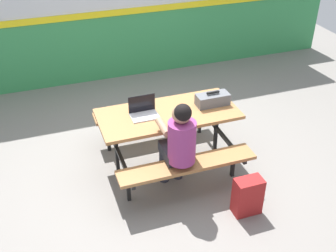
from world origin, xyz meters
TOP-DOWN VIEW (x-y plane):
  - ground_plane at (0.00, 0.00)m, footprint 10.00×10.00m
  - accent_backdrop at (0.00, 2.67)m, footprint 8.00×0.14m
  - picnic_table_main at (-0.00, 0.00)m, footprint 1.65×1.55m
  - student_nearer at (-0.07, -0.56)m, footprint 0.36×0.53m
  - laptop_silver at (-0.29, 0.04)m, footprint 0.32×0.22m
  - toolbox_grey at (0.57, 0.00)m, footprint 0.40×0.18m
  - backpack_dark at (0.51, -1.10)m, footprint 0.30×0.22m

SIDE VIEW (x-z plane):
  - ground_plane at x=0.00m, z-range -0.02..0.00m
  - backpack_dark at x=0.51m, z-range 0.00..0.44m
  - picnic_table_main at x=0.00m, z-range 0.20..0.94m
  - student_nearer at x=-0.07m, z-range 0.10..1.31m
  - laptop_silver at x=-0.29m, z-range 0.67..0.90m
  - toolbox_grey at x=0.57m, z-range 0.72..0.90m
  - accent_backdrop at x=0.00m, z-range -0.05..2.55m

